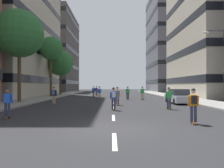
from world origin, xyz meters
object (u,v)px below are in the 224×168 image
Objects in this scene: skater_3 at (93,91)px; skater_6 at (96,90)px; street_tree_near at (50,49)px; skater_2 at (193,103)px; parked_car_near at (178,97)px; skater_5 at (168,97)px; skater_4 at (113,97)px; skater_7 at (53,94)px; skater_8 at (7,101)px; skater_9 at (142,92)px; skater_0 at (127,92)px; street_tree_far at (60,63)px; skater_1 at (99,92)px; skater_10 at (117,95)px; streetlamp_right at (223,59)px; street_tree_mid at (19,34)px.

skater_6 is (0.16, 4.03, 0.03)m from skater_3.
skater_2 is at bearing -58.43° from street_tree_near.
parked_car_near is 2.47× the size of skater_5.
skater_4 is 1.00× the size of skater_7.
skater_8 is 1.00× the size of skater_9.
street_tree_near reaches higher than skater_3.
skater_0 is at bearing -51.43° from skater_3.
street_tree_far is 20.01m from skater_7.
skater_0 is at bearing 62.01° from skater_8.
skater_5 is (0.45, 6.01, -0.03)m from skater_2.
skater_2 is (5.84, -18.05, 0.03)m from skater_1.
skater_10 is (-3.52, -7.44, 0.03)m from skater_9.
skater_2 is 6.75m from skater_4.
streetlamp_right is (19.39, -15.94, -3.74)m from street_tree_near.
skater_2 is at bearing -54.11° from skater_4.
street_tree_far is at bearing 142.47° from skater_3.
skater_10 reaches higher than parked_car_near.
skater_1 is 18.97m from skater_2.
skater_2 is 1.00× the size of skater_7.
skater_0 is at bearing 80.32° from skater_4.
skater_7 is 1.00× the size of skater_8.
skater_6 is at bearing 109.02° from skater_5.
parked_car_near is 12.90m from skater_7.
parked_car_near is at bearing 75.39° from skater_2.
skater_4 is (10.11, -23.42, -5.20)m from street_tree_far.
skater_9 is (3.92, 11.33, -0.03)m from skater_4.
skater_6 is 1.00× the size of skater_9.
skater_9 is at bearing 70.91° from skater_4.
streetlamp_right is 12.88m from skater_0.
skater_0 reaches higher than parked_car_near.
skater_3 and skater_5 have the same top height.
street_tree_far is at bearing 115.96° from skater_2.
skater_8 is at bearing -130.68° from skater_10.
skater_4 is at bearing -95.87° from skater_10.
skater_2 is at bearing -83.40° from skater_0.
skater_0 is at bearing -13.95° from skater_1.
street_tree_near is (-17.02, 11.56, 7.17)m from parked_car_near.
street_tree_far is 4.81× the size of skater_4.
street_tree_mid is at bearing 166.42° from streetlamp_right.
street_tree_near is at bearing 127.83° from skater_10.
skater_6 is (-5.01, 10.52, 0.03)m from skater_0.
skater_1 is at bearing -52.82° from street_tree_far.
skater_4 and skater_9 have the same top height.
skater_2 is 10.01m from skater_10.
skater_7 and skater_9 have the same top height.
skater_1 is 5.93m from skater_9.
street_tree_far is at bearing 118.28° from skater_10.
street_tree_far is 4.81× the size of skater_5.
skater_3 is at bearing 103.37° from skater_1.
skater_1 is 16.95m from skater_8.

